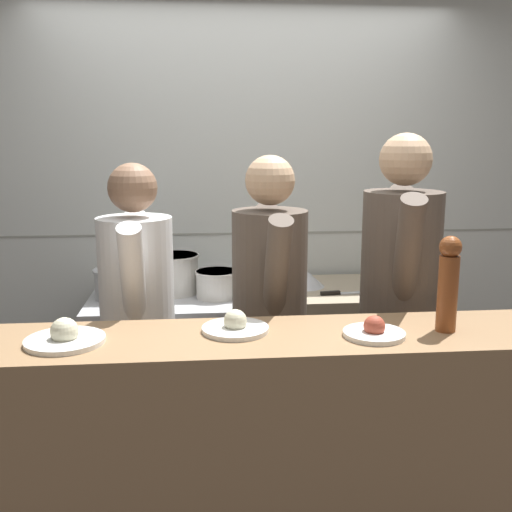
# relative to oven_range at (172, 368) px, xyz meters

# --- Properties ---
(wall_back_tiled) EXTENTS (8.00, 0.06, 2.60)m
(wall_back_tiled) POSITION_rel_oven_range_xyz_m (0.45, 0.40, 0.87)
(wall_back_tiled) COLOR silver
(wall_back_tiled) RESTS_ON ground_plane
(oven_range) EXTENTS (0.89, 0.71, 0.86)m
(oven_range) POSITION_rel_oven_range_xyz_m (0.00, 0.00, 0.00)
(oven_range) COLOR #38383D
(oven_range) RESTS_ON ground_plane
(prep_counter) EXTENTS (0.92, 0.65, 0.89)m
(prep_counter) POSITION_rel_oven_range_xyz_m (0.92, -0.00, 0.01)
(prep_counter) COLOR gray
(prep_counter) RESTS_ON ground_plane
(pass_counter) EXTENTS (2.22, 0.45, 1.04)m
(pass_counter) POSITION_rel_oven_range_xyz_m (0.47, -1.24, 0.08)
(pass_counter) COLOR #93704C
(pass_counter) RESTS_ON ground_plane
(stock_pot) EXTENTS (0.28, 0.28, 0.16)m
(stock_pot) POSITION_rel_oven_range_xyz_m (-0.27, -0.01, 0.52)
(stock_pot) COLOR #B7BABF
(stock_pot) RESTS_ON oven_range
(sauce_pot) EXTENTS (0.28, 0.28, 0.22)m
(sauce_pot) POSITION_rel_oven_range_xyz_m (0.03, 0.06, 0.55)
(sauce_pot) COLOR beige
(sauce_pot) RESTS_ON oven_range
(braising_pot) EXTENTS (0.24, 0.24, 0.15)m
(braising_pot) POSITION_rel_oven_range_xyz_m (0.27, -0.06, 0.51)
(braising_pot) COLOR beige
(braising_pot) RESTS_ON oven_range
(mixing_bowl_steel) EXTENTS (0.25, 0.25, 0.11)m
(mixing_bowl_steel) POSITION_rel_oven_range_xyz_m (0.77, 0.05, 0.51)
(mixing_bowl_steel) COLOR #B7BABF
(mixing_bowl_steel) RESTS_ON prep_counter
(chefs_knife) EXTENTS (0.40, 0.08, 0.02)m
(chefs_knife) POSITION_rel_oven_range_xyz_m (0.99, -0.14, 0.46)
(chefs_knife) COLOR #B7BABF
(chefs_knife) RESTS_ON prep_counter
(plated_dish_main) EXTENTS (0.28, 0.28, 0.10)m
(plated_dish_main) POSITION_rel_oven_range_xyz_m (-0.30, -1.25, 0.63)
(plated_dish_main) COLOR white
(plated_dish_main) RESTS_ON pass_counter
(plated_dish_appetiser) EXTENTS (0.25, 0.25, 0.09)m
(plated_dish_appetiser) POSITION_rel_oven_range_xyz_m (0.30, -1.18, 0.63)
(plated_dish_appetiser) COLOR white
(plated_dish_appetiser) RESTS_ON pass_counter
(plated_dish_dessert) EXTENTS (0.22, 0.22, 0.08)m
(plated_dish_dessert) POSITION_rel_oven_range_xyz_m (0.79, -1.28, 0.63)
(plated_dish_dessert) COLOR white
(plated_dish_dessert) RESTS_ON pass_counter
(pepper_mill) EXTENTS (0.08, 0.08, 0.36)m
(pepper_mill) POSITION_rel_oven_range_xyz_m (1.07, -1.25, 0.79)
(pepper_mill) COLOR brown
(pepper_mill) RESTS_ON pass_counter
(chef_head_cook) EXTENTS (0.35, 0.71, 1.63)m
(chef_head_cook) POSITION_rel_oven_range_xyz_m (-0.11, -0.64, 0.48)
(chef_head_cook) COLOR black
(chef_head_cook) RESTS_ON ground_plane
(chef_sous) EXTENTS (0.35, 0.73, 1.67)m
(chef_sous) POSITION_rel_oven_range_xyz_m (0.49, -0.67, 0.49)
(chef_sous) COLOR black
(chef_sous) RESTS_ON ground_plane
(chef_line) EXTENTS (0.43, 0.77, 1.76)m
(chef_line) POSITION_rel_oven_range_xyz_m (1.08, -0.69, 0.55)
(chef_line) COLOR black
(chef_line) RESTS_ON ground_plane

